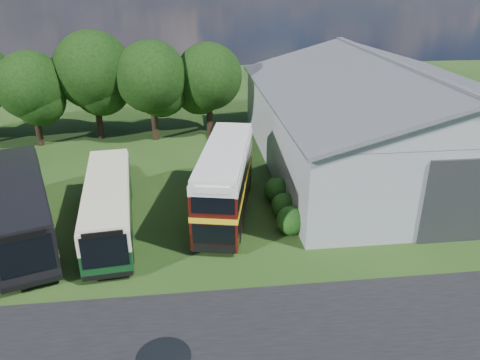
{
  "coord_description": "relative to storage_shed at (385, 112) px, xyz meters",
  "views": [
    {
      "loc": [
        -0.14,
        -17.31,
        13.94
      ],
      "look_at": [
        2.86,
        8.0,
        2.6
      ],
      "focal_mm": 35.0,
      "sensor_mm": 36.0,
      "label": 1
    }
  ],
  "objects": [
    {
      "name": "ground",
      "position": [
        -15.0,
        -15.98,
        -4.17
      ],
      "size": [
        120.0,
        120.0,
        0.0
      ],
      "primitive_type": "plane",
      "color": "#1D3B12",
      "rests_on": "ground"
    },
    {
      "name": "asphalt_road",
      "position": [
        -12.0,
        -18.98,
        -4.17
      ],
      "size": [
        60.0,
        8.0,
        0.02
      ],
      "primitive_type": "cube",
      "color": "black",
      "rests_on": "ground"
    },
    {
      "name": "puddle",
      "position": [
        -16.5,
        -18.98,
        -4.17
      ],
      "size": [
        2.2,
        2.2,
        0.01
      ],
      "primitive_type": "cylinder",
      "color": "black",
      "rests_on": "ground"
    },
    {
      "name": "storage_shed",
      "position": [
        0.0,
        0.0,
        0.0
      ],
      "size": [
        18.8,
        24.8,
        8.15
      ],
      "color": "gray",
      "rests_on": "ground"
    },
    {
      "name": "tree_left_b",
      "position": [
        -28.0,
        7.52,
        1.09
      ],
      "size": [
        5.78,
        5.78,
        8.16
      ],
      "color": "black",
      "rests_on": "ground"
    },
    {
      "name": "tree_mid",
      "position": [
        -23.0,
        8.82,
        2.02
      ],
      "size": [
        6.8,
        6.8,
        9.6
      ],
      "color": "black",
      "rests_on": "ground"
    },
    {
      "name": "tree_right_a",
      "position": [
        -18.0,
        7.82,
        1.52
      ],
      "size": [
        6.26,
        6.26,
        8.83
      ],
      "color": "black",
      "rests_on": "ground"
    },
    {
      "name": "tree_right_b",
      "position": [
        -13.0,
        8.62,
        1.27
      ],
      "size": [
        5.98,
        5.98,
        8.45
      ],
      "color": "black",
      "rests_on": "ground"
    },
    {
      "name": "shrub_front",
      "position": [
        -9.4,
        -9.98,
        -4.17
      ],
      "size": [
        1.7,
        1.7,
        1.7
      ],
      "primitive_type": "sphere",
      "color": "#194714",
      "rests_on": "ground"
    },
    {
      "name": "shrub_mid",
      "position": [
        -9.4,
        -7.98,
        -4.17
      ],
      "size": [
        1.6,
        1.6,
        1.6
      ],
      "primitive_type": "sphere",
      "color": "#194714",
      "rests_on": "ground"
    },
    {
      "name": "shrub_back",
      "position": [
        -9.4,
        -5.98,
        -4.17
      ],
      "size": [
        1.8,
        1.8,
        1.8
      ],
      "primitive_type": "sphere",
      "color": "#194714",
      "rests_on": "ground"
    },
    {
      "name": "bus_green_single",
      "position": [
        -19.87,
        -8.37,
        -2.55
      ],
      "size": [
        3.69,
        11.22,
        3.04
      ],
      "rotation": [
        0.0,
        0.0,
        0.1
      ],
      "color": "black",
      "rests_on": "ground"
    },
    {
      "name": "bus_maroon_double",
      "position": [
        -12.95,
        -7.15,
        -1.97
      ],
      "size": [
        4.72,
        10.56,
        4.4
      ],
      "rotation": [
        0.0,
        0.0,
        -0.21
      ],
      "color": "black",
      "rests_on": "ground"
    },
    {
      "name": "bus_dark_single",
      "position": [
        -24.72,
        -8.39,
        -2.38
      ],
      "size": [
        6.61,
        12.43,
        3.36
      ],
      "rotation": [
        0.0,
        0.0,
        0.33
      ],
      "color": "black",
      "rests_on": "ground"
    }
  ]
}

